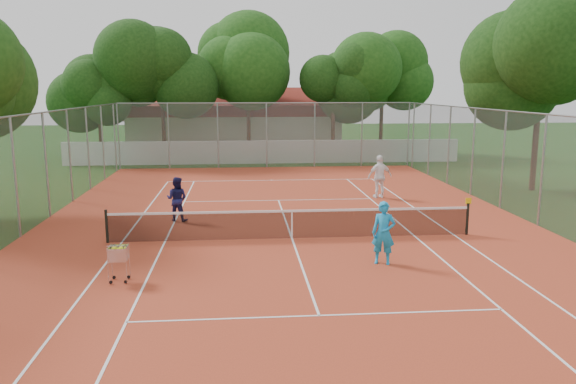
{
  "coord_description": "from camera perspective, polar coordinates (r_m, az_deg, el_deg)",
  "views": [
    {
      "loc": [
        -1.66,
        -17.8,
        4.89
      ],
      "look_at": [
        0.0,
        1.5,
        1.3
      ],
      "focal_mm": 35.0,
      "sensor_mm": 36.0,
      "label": 1
    }
  ],
  "objects": [
    {
      "name": "tennis_net",
      "position": [
        18.4,
        0.4,
        -3.27
      ],
      "size": [
        11.88,
        0.1,
        0.98
      ],
      "primitive_type": "cube",
      "color": "black",
      "rests_on": "court_pad"
    },
    {
      "name": "boundary_wall",
      "position": [
        37.07,
        -2.33,
        4.08
      ],
      "size": [
        26.0,
        0.3,
        1.5
      ],
      "primitive_type": "cube",
      "color": "white",
      "rests_on": "ground"
    },
    {
      "name": "ground",
      "position": [
        18.53,
        0.4,
        -4.8
      ],
      "size": [
        120.0,
        120.0,
        0.0
      ],
      "primitive_type": "plane",
      "color": "#163B10",
      "rests_on": "ground"
    },
    {
      "name": "ball_hopper",
      "position": [
        15.0,
        -16.8,
        -6.88
      ],
      "size": [
        0.51,
        0.51,
        1.01
      ],
      "primitive_type": "cube",
      "rotation": [
        0.0,
        0.0,
        0.05
      ],
      "color": "silver",
      "rests_on": "court_pad"
    },
    {
      "name": "court_pad",
      "position": [
        18.53,
        0.4,
        -4.77
      ],
      "size": [
        18.0,
        34.0,
        0.02
      ],
      "primitive_type": "cube",
      "color": "#AF3E22",
      "rests_on": "ground"
    },
    {
      "name": "tropical_trees",
      "position": [
        39.83,
        -2.57,
        10.65
      ],
      "size": [
        29.0,
        19.0,
        10.0
      ],
      "primitive_type": "cube",
      "color": "black",
      "rests_on": "ground"
    },
    {
      "name": "clubhouse",
      "position": [
        46.88,
        -5.37,
        7.17
      ],
      "size": [
        16.4,
        9.0,
        4.4
      ],
      "primitive_type": "cube",
      "color": "beige",
      "rests_on": "ground"
    },
    {
      "name": "court_lines",
      "position": [
        18.53,
        0.4,
        -4.73
      ],
      "size": [
        10.98,
        23.78,
        0.01
      ],
      "primitive_type": "cube",
      "color": "white",
      "rests_on": "court_pad"
    },
    {
      "name": "perimeter_fence",
      "position": [
        18.11,
        0.41,
        1.32
      ],
      "size": [
        18.0,
        34.0,
        4.0
      ],
      "primitive_type": "cube",
      "color": "slate",
      "rests_on": "ground"
    },
    {
      "name": "player_far_right",
      "position": [
        25.53,
        9.31,
        1.57
      ],
      "size": [
        1.2,
        0.68,
        1.93
      ],
      "primitive_type": "imported",
      "rotation": [
        0.0,
        0.0,
        3.33
      ],
      "color": "white",
      "rests_on": "court_pad"
    },
    {
      "name": "player_near",
      "position": [
        15.94,
        9.68,
        -4.12
      ],
      "size": [
        0.75,
        0.62,
        1.78
      ],
      "primitive_type": "imported",
      "rotation": [
        0.0,
        0.0,
        -0.34
      ],
      "color": "#1994D5",
      "rests_on": "court_pad"
    },
    {
      "name": "player_far_left",
      "position": [
        21.19,
        -11.22,
        -0.7
      ],
      "size": [
        0.95,
        0.83,
        1.65
      ],
      "primitive_type": "imported",
      "rotation": [
        0.0,
        0.0,
        2.86
      ],
      "color": "#181848",
      "rests_on": "court_pad"
    }
  ]
}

